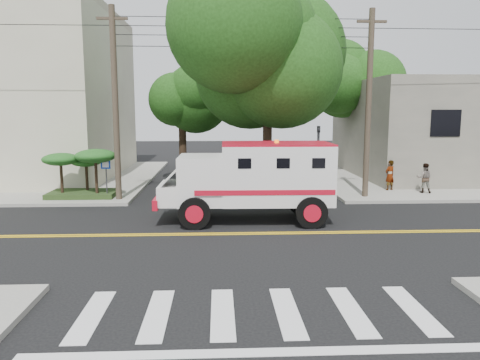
{
  "coord_description": "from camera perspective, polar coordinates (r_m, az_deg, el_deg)",
  "views": [
    {
      "loc": [
        -0.87,
        -16.05,
        4.34
      ],
      "look_at": [
        -0.02,
        2.15,
        1.6
      ],
      "focal_mm": 35.0,
      "sensor_mm": 36.0,
      "label": 1
    }
  ],
  "objects": [
    {
      "name": "pedestrian_a",
      "position": [
        25.78,
        17.8,
        0.56
      ],
      "size": [
        0.68,
        0.58,
        1.58
      ],
      "primitive_type": "imported",
      "rotation": [
        0.0,
        0.0,
        3.57
      ],
      "color": "gray",
      "rests_on": "sidewalk_ne"
    },
    {
      "name": "utility_pole_right",
      "position": [
        23.37,
        15.39,
        8.65
      ],
      "size": [
        0.28,
        0.28,
        9.0
      ],
      "primitive_type": "cylinder",
      "color": "#382D23",
      "rests_on": "ground"
    },
    {
      "name": "palm_planter",
      "position": [
        23.76,
        -18.69,
        1.6
      ],
      "size": [
        3.52,
        2.63,
        2.36
      ],
      "color": "#1E3314",
      "rests_on": "sidewalk_nw"
    },
    {
      "name": "ground",
      "position": [
        16.65,
        0.43,
        -6.56
      ],
      "size": [
        100.0,
        100.0,
        0.0
      ],
      "primitive_type": "plane",
      "color": "black",
      "rests_on": "ground"
    },
    {
      "name": "pedestrian_b",
      "position": [
        25.56,
        21.57,
        0.23
      ],
      "size": [
        0.88,
        0.78,
        1.51
      ],
      "primitive_type": "imported",
      "rotation": [
        0.0,
        0.0,
        2.8
      ],
      "color": "gray",
      "rests_on": "sidewalk_ne"
    },
    {
      "name": "tree_main",
      "position": [
        22.61,
        4.68,
        15.8
      ],
      "size": [
        6.08,
        5.7,
        9.85
      ],
      "color": "black",
      "rests_on": "ground"
    },
    {
      "name": "building_right",
      "position": [
        34.0,
        25.31,
        5.74
      ],
      "size": [
        14.0,
        12.0,
        6.0
      ],
      "primitive_type": "cube",
      "color": "#69665A",
      "rests_on": "sidewalk_ne"
    },
    {
      "name": "tree_right",
      "position": [
        33.31,
        14.6,
        11.31
      ],
      "size": [
        4.8,
        4.5,
        8.2
      ],
      "color": "black",
      "rests_on": "ground"
    },
    {
      "name": "armored_truck",
      "position": [
        18.2,
        1.69,
        0.38
      ],
      "size": [
        6.8,
        2.82,
        3.08
      ],
      "rotation": [
        0.0,
        0.0,
        -0.01
      ],
      "color": "silver",
      "rests_on": "ground"
    },
    {
      "name": "sidewalk_nw",
      "position": [
        32.42,
        -25.56,
        0.16
      ],
      "size": [
        17.0,
        17.0,
        0.15
      ],
      "primitive_type": "cube",
      "color": "gray",
      "rests_on": "ground"
    },
    {
      "name": "tree_left",
      "position": [
        27.93,
        -6.49,
        11.36
      ],
      "size": [
        4.48,
        4.2,
        7.7
      ],
      "color": "black",
      "rests_on": "ground"
    },
    {
      "name": "accessibility_sign",
      "position": [
        23.04,
        -16.01,
        0.81
      ],
      "size": [
        0.45,
        0.1,
        2.02
      ],
      "color": "#3F3F42",
      "rests_on": "ground"
    },
    {
      "name": "utility_pole_left",
      "position": [
        22.55,
        -14.94,
        8.68
      ],
      "size": [
        0.28,
        0.28,
        9.0
      ],
      "primitive_type": "cylinder",
      "color": "#382D23",
      "rests_on": "ground"
    },
    {
      "name": "traffic_signal",
      "position": [
        22.24,
        9.49,
        2.99
      ],
      "size": [
        0.15,
        0.18,
        3.6
      ],
      "color": "#3F3F42",
      "rests_on": "ground"
    },
    {
      "name": "sidewalk_ne",
      "position": [
        33.13,
        23.08,
        0.47
      ],
      "size": [
        17.0,
        17.0,
        0.15
      ],
      "primitive_type": "cube",
      "color": "gray",
      "rests_on": "ground"
    }
  ]
}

